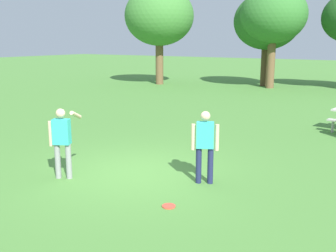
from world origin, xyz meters
TOP-DOWN VIEW (x-y plane):
  - ground_plane at (0.00, 0.00)m, footprint 120.00×120.00m
  - person_thrower at (1.73, 0.25)m, footprint 0.55×0.37m
  - person_catcher at (-1.18, -1.20)m, footprint 0.56×0.82m
  - frisbee at (1.75, -1.27)m, footprint 0.26×0.26m
  - tree_tall_left at (-10.36, 16.66)m, footprint 4.86×4.86m
  - tree_broad_center at (-3.56, 19.57)m, footprint 4.47×4.47m
  - tree_far_right at (-2.83, 18.61)m, footprint 4.28×4.28m

SIDE VIEW (x-z plane):
  - ground_plane at x=0.00m, z-range 0.00..0.00m
  - frisbee at x=1.75m, z-range 0.00..0.03m
  - person_thrower at x=1.73m, z-range 0.12..1.76m
  - person_catcher at x=-1.18m, z-range 0.14..1.78m
  - tree_broad_center at x=-3.56m, z-range 1.21..7.48m
  - tree_far_right at x=-2.83m, z-range 1.41..7.97m
  - tree_tall_left at x=-10.36m, z-range 1.33..8.19m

